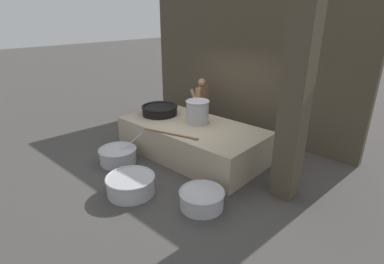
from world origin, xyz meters
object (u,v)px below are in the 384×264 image
object	(u,v)px
stock_pot	(198,111)
cook	(201,104)
giant_wok_near	(160,110)
prep_bowl_meat	(131,184)
prep_bowl_vegetables	(118,155)
prep_bowl_extra	(202,198)

from	to	relation	value
stock_pot	cook	xyz separation A→B (m)	(-0.88, 1.18, -0.23)
giant_wok_near	prep_bowl_meat	size ratio (longest dim) A/B	0.98
stock_pot	prep_bowl_vegetables	bearing A→B (deg)	-121.24
prep_bowl_meat	stock_pot	bearing A→B (deg)	96.66
prep_bowl_meat	prep_bowl_extra	bearing A→B (deg)	24.17
prep_bowl_extra	prep_bowl_vegetables	bearing A→B (deg)	179.86
stock_pot	prep_bowl_meat	distance (m)	2.49
prep_bowl_meat	prep_bowl_extra	distance (m)	1.47
prep_bowl_vegetables	prep_bowl_meat	world-z (taller)	prep_bowl_vegetables
prep_bowl_meat	prep_bowl_vegetables	bearing A→B (deg)	154.94
giant_wok_near	prep_bowl_meat	distance (m)	2.67
stock_pot	prep_bowl_extra	distance (m)	2.52
stock_pot	prep_bowl_extra	world-z (taller)	stock_pot
giant_wok_near	stock_pot	size ratio (longest dim) A/B	1.64
prep_bowl_vegetables	prep_bowl_meat	size ratio (longest dim) A/B	1.14
giant_wok_near	prep_bowl_extra	xyz separation A→B (m)	(2.79, -1.51, -0.77)
prep_bowl_vegetables	prep_bowl_extra	size ratio (longest dim) A/B	1.31
giant_wok_near	stock_pot	world-z (taller)	stock_pot
prep_bowl_vegetables	prep_bowl_extra	xyz separation A→B (m)	(2.64, -0.01, -0.02)
stock_pot	prep_bowl_meat	size ratio (longest dim) A/B	0.60
prep_bowl_vegetables	prep_bowl_meat	xyz separation A→B (m)	(1.30, -0.61, 0.00)
cook	prep_bowl_vegetables	size ratio (longest dim) A/B	1.46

